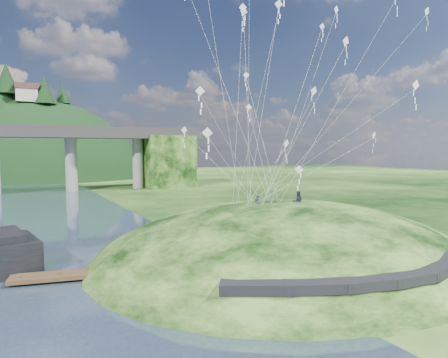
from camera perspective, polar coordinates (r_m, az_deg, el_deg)
name	(u,v)px	position (r m, az deg, el deg)	size (l,w,h in m)	color
ground	(215,277)	(31.45, -1.24, -13.85)	(320.00, 320.00, 0.00)	black
grass_hill	(284,274)	(37.60, 8.52, -13.22)	(36.00, 32.00, 13.00)	black
footpath	(389,271)	(28.09, 22.57, -11.99)	(22.29, 5.84, 0.83)	black
wooden_dock	(95,273)	(32.73, -17.91, -12.64)	(12.09, 4.40, 0.85)	#3D2A19
kite_flyers	(291,192)	(36.96, 9.55, -1.78)	(4.85, 1.65, 2.01)	#272C34
kite_swarm	(290,58)	(36.26, 9.40, 16.72)	(19.42, 15.75, 19.61)	white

